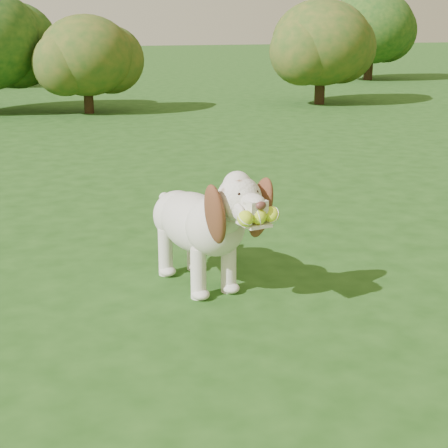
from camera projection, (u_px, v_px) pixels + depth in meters
name	position (u px, v px, depth m)	size (l,w,h in m)	color
ground	(203.00, 308.00, 3.45)	(80.00, 80.00, 0.00)	#1B4213
dog	(203.00, 221.00, 3.61)	(0.48, 1.09, 0.71)	silver
shrub_c	(86.00, 56.00, 10.61)	(1.46, 1.46, 1.51)	#382314
shrub_d	(321.00, 43.00, 11.78)	(1.72, 1.72, 1.78)	#382314
shrub_h	(371.00, 27.00, 16.81)	(2.10, 2.10, 2.18)	#382314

